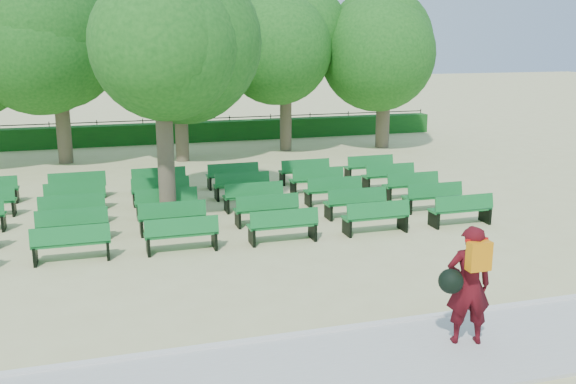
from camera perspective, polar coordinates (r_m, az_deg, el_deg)
The scene contains 9 objects.
ground at distance 16.22m, azimuth -5.34°, elevation -3.28°, with size 120.00×120.00×0.00m, color #C1BB7F.
paving at distance 9.60m, azimuth 3.79°, elevation -15.56°, with size 30.00×2.20×0.06m, color #B5B5B0.
curb at distance 10.55m, azimuth 1.57°, elevation -12.56°, with size 30.00×0.12×0.10m, color silver.
hedge at distance 29.69m, azimuth -10.75°, elevation 5.17°, with size 26.00×0.70×0.90m, color #145018.
fence at distance 30.15m, azimuth -10.79°, elevation 4.43°, with size 26.00×0.10×1.02m, color black, non-canonical shape.
tree_line at distance 25.84m, azimuth -9.75°, elevation 2.96°, with size 21.80×6.80×7.04m, color #1E5E19, non-canonical shape.
bench_array at distance 17.47m, azimuth -10.64°, elevation -1.94°, with size 1.67×0.64×1.03m.
tree_among at distance 16.49m, azimuth -11.15°, elevation 10.51°, with size 4.21×4.21×5.79m.
person at distance 10.26m, azimuth 15.68°, elevation -7.85°, with size 0.93×0.62×1.89m.
Camera 1 is at (-2.98, -15.23, 4.71)m, focal length 40.00 mm.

